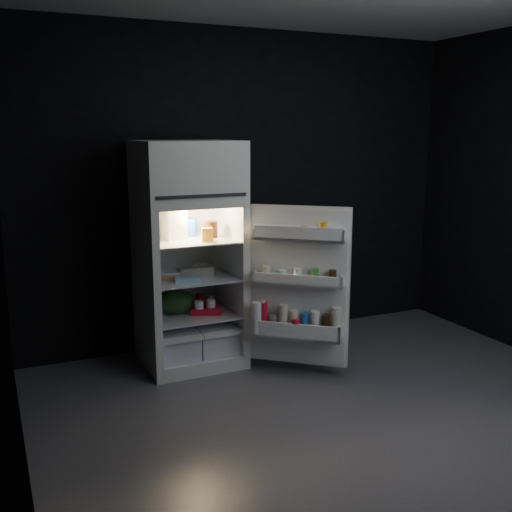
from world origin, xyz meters
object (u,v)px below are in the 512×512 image
fridge_door (298,290)px  milk_jug (173,224)px  refrigerator (188,246)px  yogurt_tray (206,311)px  egg_carton (196,272)px

fridge_door → milk_jug: size_ratio=5.08×
refrigerator → milk_jug: (-0.12, -0.01, 0.19)m
refrigerator → yogurt_tray: (0.10, -0.13, -0.50)m
refrigerator → fridge_door: bearing=-42.9°
fridge_door → egg_carton: 0.84m
fridge_door → egg_carton: (-0.62, 0.55, 0.08)m
refrigerator → yogurt_tray: refrigerator is taller
fridge_door → yogurt_tray: bearing=139.3°
milk_jug → egg_carton: size_ratio=0.90×
fridge_door → yogurt_tray: 0.78m
yogurt_tray → milk_jug: bearing=175.2°
egg_carton → yogurt_tray: (0.06, -0.07, -0.31)m
fridge_door → egg_carton: size_ratio=4.57×
refrigerator → egg_carton: 0.21m
egg_carton → yogurt_tray: egg_carton is taller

